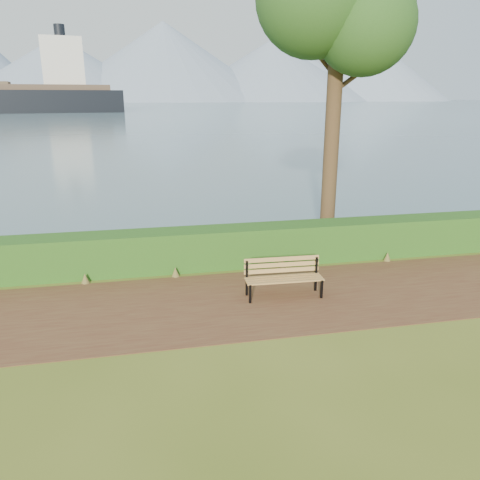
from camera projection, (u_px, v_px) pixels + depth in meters
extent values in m
plane|color=#51621C|center=(236.00, 308.00, 9.66)|extent=(140.00, 140.00, 0.00)
cube|color=#562B1D|center=(234.00, 302.00, 9.94)|extent=(40.00, 3.40, 0.01)
cube|color=#1B4313|center=(217.00, 247.00, 11.95)|extent=(32.00, 0.85, 1.00)
cube|color=slate|center=(143.00, 104.00, 253.01)|extent=(700.00, 510.00, 0.00)
cone|color=#7A8CA3|center=(61.00, 69.00, 360.74)|extent=(160.00, 160.00, 48.00)
cone|color=#7A8CA3|center=(164.00, 62.00, 383.43)|extent=(190.00, 190.00, 62.00)
cone|color=#7A8CA3|center=(272.00, 70.00, 397.84)|extent=(170.00, 170.00, 50.00)
cone|color=#7A8CA3|center=(365.00, 67.00, 423.34)|extent=(150.00, 150.00, 58.00)
cone|color=#7A8CA3|center=(129.00, 80.00, 405.04)|extent=(120.00, 120.00, 35.00)
cone|color=#7A8CA3|center=(306.00, 78.00, 430.41)|extent=(130.00, 130.00, 40.00)
cube|color=black|center=(250.00, 294.00, 9.85)|extent=(0.05, 0.06, 0.42)
cube|color=black|center=(247.00, 278.00, 10.18)|extent=(0.05, 0.06, 0.80)
cube|color=black|center=(248.00, 282.00, 9.99)|extent=(0.07, 0.49, 0.05)
cube|color=black|center=(322.00, 289.00, 10.09)|extent=(0.05, 0.06, 0.42)
cube|color=black|center=(316.00, 274.00, 10.42)|extent=(0.05, 0.06, 0.80)
cube|color=black|center=(319.00, 278.00, 10.23)|extent=(0.07, 0.49, 0.05)
cube|color=#A5733F|center=(286.00, 282.00, 9.93)|extent=(1.69, 0.15, 0.03)
cube|color=#A5733F|center=(285.00, 280.00, 10.05)|extent=(1.69, 0.15, 0.03)
cube|color=#A5733F|center=(283.00, 278.00, 10.16)|extent=(1.69, 0.15, 0.03)
cube|color=#A5733F|center=(282.00, 276.00, 10.27)|extent=(1.69, 0.15, 0.03)
cube|color=#A5733F|center=(282.00, 270.00, 10.29)|extent=(1.68, 0.11, 0.10)
cube|color=#A5733F|center=(282.00, 265.00, 10.25)|extent=(1.68, 0.11, 0.10)
cube|color=#A5733F|center=(282.00, 259.00, 10.21)|extent=(1.68, 0.11, 0.10)
cylinder|color=#3D2719|center=(333.00, 111.00, 12.91)|extent=(0.42, 0.42, 7.62)
sphere|color=#1F4617|center=(363.00, 14.00, 12.75)|extent=(2.75, 2.75, 2.75)
sphere|color=#1F4617|center=(365.00, 24.00, 11.72)|extent=(2.54, 2.54, 2.54)
cylinder|color=#3D2719|center=(352.00, 79.00, 12.75)|extent=(1.11, 0.13, 0.83)
cylinder|color=#3D2719|center=(320.00, 58.00, 12.52)|extent=(0.86, 0.40, 0.76)
cube|color=silver|center=(63.00, 63.00, 121.87)|extent=(11.43, 10.72, 12.41)
cylinder|color=black|center=(60.00, 33.00, 119.71)|extent=(2.71, 2.71, 3.95)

